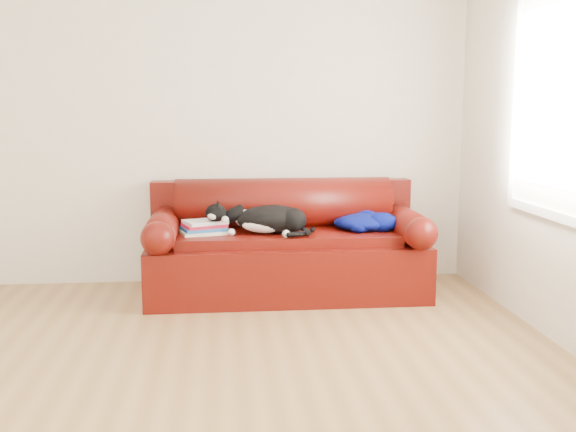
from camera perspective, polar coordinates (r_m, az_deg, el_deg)
The scene contains 7 objects.
ground at distance 3.83m, azimuth -8.80°, elevation -12.80°, with size 4.50×4.50×0.00m, color olive.
room_shell at distance 3.58m, azimuth -7.41°, elevation 12.93°, with size 4.52×4.02×2.61m.
sofa_base at distance 5.21m, azimuth -0.16°, elevation -4.09°, with size 2.10×0.90×0.50m.
sofa_back at distance 5.39m, azimuth -0.41°, elevation -0.35°, with size 2.10×1.01×0.88m.
book_stack at distance 5.06m, azimuth -7.13°, elevation -0.94°, with size 0.37×0.32×0.10m.
cat at distance 5.02m, azimuth -1.53°, elevation -0.34°, with size 0.70×0.44×0.27m.
blanket at distance 5.21m, azimuth 6.48°, elevation -0.46°, with size 0.49×0.42×0.15m.
Camera 1 is at (0.22, -3.55, 1.42)m, focal length 42.00 mm.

